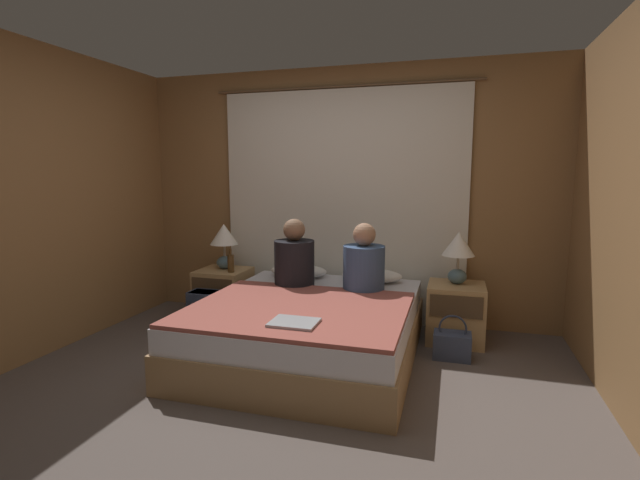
{
  "coord_description": "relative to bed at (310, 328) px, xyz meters",
  "views": [
    {
      "loc": [
        1.1,
        -2.69,
        1.48
      ],
      "look_at": [
        0.0,
        1.05,
        0.91
      ],
      "focal_mm": 26.0,
      "sensor_mm": 36.0,
      "label": 1
    }
  ],
  "objects": [
    {
      "name": "ground_plane",
      "position": [
        0.0,
        -0.75,
        -0.23
      ],
      "size": [
        16.0,
        16.0,
        0.0
      ],
      "primitive_type": "plane",
      "color": "#564C47"
    },
    {
      "name": "wall_back",
      "position": [
        0.0,
        1.1,
        1.02
      ],
      "size": [
        4.28,
        0.06,
        2.5
      ],
      "color": "olive",
      "rests_on": "ground_plane"
    },
    {
      "name": "wall_left",
      "position": [
        -2.11,
        -0.75,
        1.02
      ],
      "size": [
        0.06,
        3.76,
        2.5
      ],
      "color": "olive",
      "rests_on": "ground_plane"
    },
    {
      "name": "curtain_panel",
      "position": [
        0.0,
        1.04,
        0.92
      ],
      "size": [
        2.63,
        0.02,
        2.31
      ],
      "color": "silver",
      "rests_on": "ground_plane"
    },
    {
      "name": "bed",
      "position": [
        0.0,
        0.0,
        0.0
      ],
      "size": [
        1.65,
        1.97,
        0.46
      ],
      "color": "#99754C",
      "rests_on": "ground_plane"
    },
    {
      "name": "nightstand_left",
      "position": [
        -1.13,
        0.68,
        0.03
      ],
      "size": [
        0.48,
        0.47,
        0.51
      ],
      "color": "tan",
      "rests_on": "ground_plane"
    },
    {
      "name": "nightstand_right",
      "position": [
        1.13,
        0.68,
        0.03
      ],
      "size": [
        0.48,
        0.47,
        0.51
      ],
      "color": "tan",
      "rests_on": "ground_plane"
    },
    {
      "name": "lamp_left",
      "position": [
        -1.13,
        0.72,
        0.59
      ],
      "size": [
        0.28,
        0.28,
        0.46
      ],
      "color": "slate",
      "rests_on": "nightstand_left"
    },
    {
      "name": "lamp_right",
      "position": [
        1.13,
        0.72,
        0.59
      ],
      "size": [
        0.28,
        0.28,
        0.46
      ],
      "color": "slate",
      "rests_on": "nightstand_right"
    },
    {
      "name": "pillow_left",
      "position": [
        -0.36,
        0.78,
        0.29
      ],
      "size": [
        0.57,
        0.33,
        0.12
      ],
      "color": "white",
      "rests_on": "bed"
    },
    {
      "name": "pillow_right",
      "position": [
        0.36,
        0.78,
        0.29
      ],
      "size": [
        0.57,
        0.33,
        0.12
      ],
      "color": "white",
      "rests_on": "bed"
    },
    {
      "name": "blanket_on_bed",
      "position": [
        0.0,
        -0.29,
        0.25
      ],
      "size": [
        1.59,
        1.33,
        0.03
      ],
      "color": "#994C42",
      "rests_on": "bed"
    },
    {
      "name": "person_left_in_bed",
      "position": [
        -0.27,
        0.41,
        0.48
      ],
      "size": [
        0.36,
        0.36,
        0.61
      ],
      "color": "black",
      "rests_on": "bed"
    },
    {
      "name": "person_right_in_bed",
      "position": [
        0.36,
        0.41,
        0.47
      ],
      "size": [
        0.36,
        0.36,
        0.59
      ],
      "color": "#38517A",
      "rests_on": "bed"
    },
    {
      "name": "beer_bottle_on_left_stand",
      "position": [
        -1.0,
        0.58,
        0.37
      ],
      "size": [
        0.07,
        0.07,
        0.23
      ],
      "color": "#513819",
      "rests_on": "nightstand_left"
    },
    {
      "name": "laptop_on_bed",
      "position": [
        0.11,
        -0.67,
        0.27
      ],
      "size": [
        0.31,
        0.25,
        0.02
      ],
      "color": "#9EA0A5",
      "rests_on": "blanket_on_bed"
    },
    {
      "name": "backpack_on_floor",
      "position": [
        -1.09,
        0.28,
        -0.01
      ],
      "size": [
        0.33,
        0.22,
        0.38
      ],
      "color": "#333D56",
      "rests_on": "ground_plane"
    },
    {
      "name": "handbag_on_floor",
      "position": [
        1.11,
        0.27,
        -0.11
      ],
      "size": [
        0.29,
        0.2,
        0.36
      ],
      "color": "#333D56",
      "rests_on": "ground_plane"
    }
  ]
}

